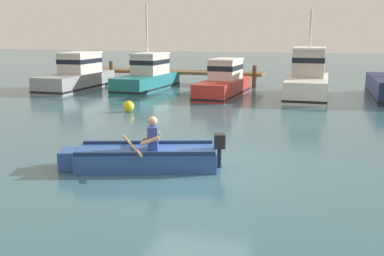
{
  "coord_description": "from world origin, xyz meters",
  "views": [
    {
      "loc": [
        2.9,
        -9.95,
        3.03
      ],
      "look_at": [
        -0.47,
        1.31,
        0.55
      ],
      "focal_mm": 42.81,
      "sensor_mm": 36.0,
      "label": 1
    }
  ],
  "objects_px": {
    "moored_boat_teal": "(148,76)",
    "moored_boat_white": "(308,79)",
    "moored_boat_red": "(224,82)",
    "rowboat_with_person": "(143,157)",
    "mooring_buoy": "(128,106)",
    "moored_boat_grey": "(77,75)"
  },
  "relations": [
    {
      "from": "rowboat_with_person",
      "to": "mooring_buoy",
      "type": "xyz_separation_m",
      "value": [
        -3.41,
        6.7,
        -0.03
      ]
    },
    {
      "from": "rowboat_with_person",
      "to": "moored_boat_red",
      "type": "bearing_deg",
      "value": 94.26
    },
    {
      "from": "rowboat_with_person",
      "to": "moored_boat_red",
      "type": "relative_size",
      "value": 0.72
    },
    {
      "from": "rowboat_with_person",
      "to": "moored_boat_teal",
      "type": "distance_m",
      "value": 14.62
    },
    {
      "from": "moored_boat_teal",
      "to": "moored_boat_red",
      "type": "height_order",
      "value": "moored_boat_teal"
    },
    {
      "from": "mooring_buoy",
      "to": "moored_boat_white",
      "type": "bearing_deg",
      "value": 44.53
    },
    {
      "from": "moored_boat_teal",
      "to": "moored_boat_red",
      "type": "distance_m",
      "value": 4.67
    },
    {
      "from": "moored_boat_teal",
      "to": "moored_boat_red",
      "type": "xyz_separation_m",
      "value": [
        4.47,
        -1.34,
        -0.06
      ]
    },
    {
      "from": "rowboat_with_person",
      "to": "moored_boat_white",
      "type": "xyz_separation_m",
      "value": [
        2.97,
        12.97,
        0.6
      ]
    },
    {
      "from": "moored_boat_teal",
      "to": "rowboat_with_person",
      "type": "bearing_deg",
      "value": -68.38
    },
    {
      "from": "moored_boat_teal",
      "to": "moored_boat_white",
      "type": "distance_m",
      "value": 8.38
    },
    {
      "from": "mooring_buoy",
      "to": "moored_boat_red",
      "type": "bearing_deg",
      "value": 65.78
    },
    {
      "from": "moored_boat_white",
      "to": "mooring_buoy",
      "type": "relative_size",
      "value": 12.5
    },
    {
      "from": "rowboat_with_person",
      "to": "moored_boat_grey",
      "type": "bearing_deg",
      "value": 125.73
    },
    {
      "from": "rowboat_with_person",
      "to": "moored_boat_teal",
      "type": "bearing_deg",
      "value": 111.62
    },
    {
      "from": "moored_boat_red",
      "to": "moored_boat_white",
      "type": "height_order",
      "value": "moored_boat_white"
    },
    {
      "from": "moored_boat_white",
      "to": "moored_boat_teal",
      "type": "bearing_deg",
      "value": 175.8
    },
    {
      "from": "moored_boat_grey",
      "to": "moored_boat_white",
      "type": "relative_size",
      "value": 1.02
    },
    {
      "from": "moored_boat_grey",
      "to": "mooring_buoy",
      "type": "bearing_deg",
      "value": -46.26
    },
    {
      "from": "moored_boat_red",
      "to": "rowboat_with_person",
      "type": "bearing_deg",
      "value": -85.74
    },
    {
      "from": "moored_boat_red",
      "to": "mooring_buoy",
      "type": "distance_m",
      "value": 6.1
    },
    {
      "from": "moored_boat_teal",
      "to": "mooring_buoy",
      "type": "height_order",
      "value": "moored_boat_teal"
    }
  ]
}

